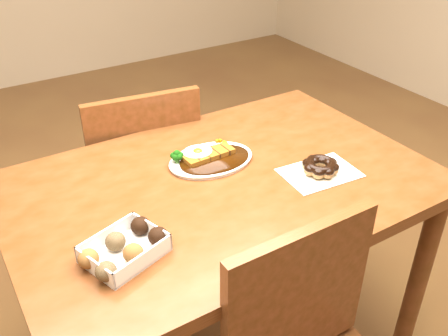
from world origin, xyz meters
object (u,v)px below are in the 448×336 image
katsu_curry_plate (209,158)px  pon_de_ring (320,167)px  table (223,208)px  chair_far (141,178)px  donut_box (124,248)px

katsu_curry_plate → pon_de_ring: bearing=-43.3°
katsu_curry_plate → pon_de_ring: 0.33m
table → chair_far: size_ratio=1.38×
table → donut_box: bearing=-156.9°
table → katsu_curry_plate: (0.02, 0.11, 0.11)m
table → donut_box: (-0.36, -0.15, 0.12)m
katsu_curry_plate → donut_box: katsu_curry_plate is taller
table → pon_de_ring: pon_de_ring is taller
katsu_curry_plate → pon_de_ring: katsu_curry_plate is taller
pon_de_ring → table: bearing=155.5°
pon_de_ring → chair_far: bearing=114.7°
chair_far → katsu_curry_plate: 0.52m
donut_box → pon_de_ring: bearing=3.2°
table → donut_box: donut_box is taller
chair_far → pon_de_ring: 0.78m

